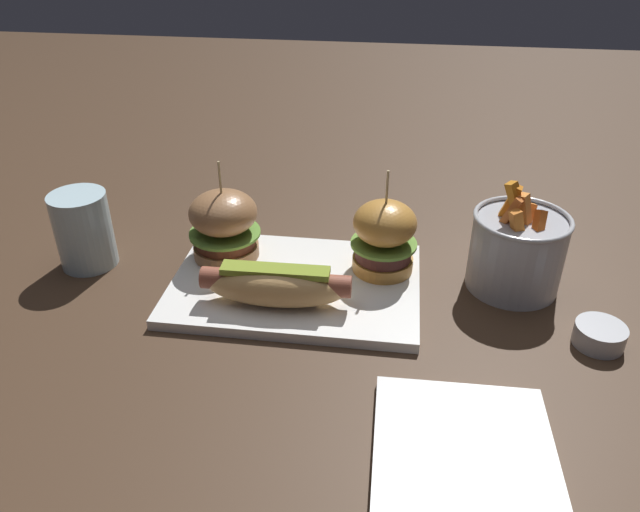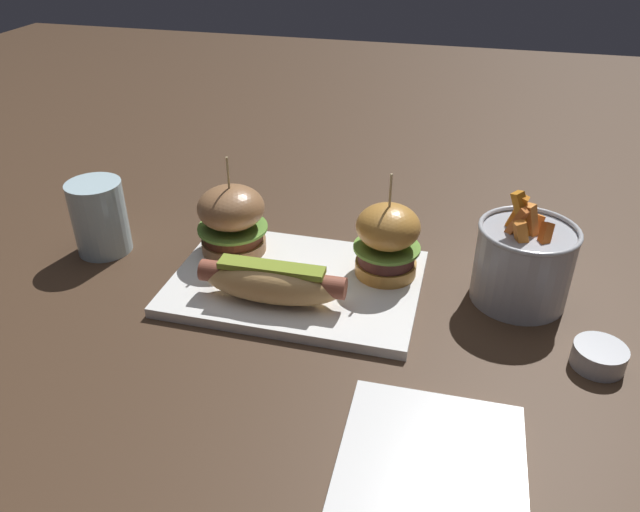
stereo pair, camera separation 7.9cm
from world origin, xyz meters
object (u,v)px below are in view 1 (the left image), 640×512
Objects in this scene: slider_left at (224,224)px; fries_bucket at (517,251)px; sauce_ramekin at (600,335)px; side_plate at (464,450)px; hot_dog at (276,284)px; platter_main at (296,284)px; slider_right at (384,236)px; water_glass at (84,230)px.

slider_left is 0.39m from fries_bucket.
fries_bucket is 0.15m from sauce_ramekin.
side_plate is (-0.17, -0.19, -0.01)m from sauce_ramekin.
side_plate is (0.22, -0.20, -0.04)m from hot_dog.
sauce_ramekin is (0.37, -0.07, 0.01)m from platter_main.
side_plate is at bearing -72.76° from slider_right.
side_plate is at bearing -105.13° from fries_bucket.
slider_left is 0.22m from slider_right.
fries_bucket is (0.39, -0.00, -0.01)m from slider_left.
fries_bucket is at bearing -0.43° from slider_left.
fries_bucket is (0.29, 0.05, 0.05)m from platter_main.
slider_right reaches higher than sauce_ramekin.
platter_main is 0.38m from sauce_ramekin.
slider_left is at bearing 7.54° from water_glass.
sauce_ramekin is at bearing -22.86° from slider_right.
side_plate is at bearing -131.72° from sauce_ramekin.
platter_main is 1.92× the size of side_plate.
platter_main is 2.25× the size of slider_right.
hot_dog is (-0.02, -0.05, 0.03)m from platter_main.
platter_main is at bearing -24.91° from slider_left.
side_plate is (-0.08, -0.30, -0.05)m from fries_bucket.
water_glass reaches higher than hot_dog.
fries_bucket is (0.30, 0.10, 0.01)m from hot_dog.
slider_right is at bearing 107.24° from side_plate.
hot_dog is 3.18× the size of sauce_ramekin.
slider_right is 0.42m from water_glass.
hot_dog reaches higher than platter_main.
side_plate is (0.31, -0.30, -0.06)m from slider_left.
slider_right is 0.85× the size of side_plate.
slider_right is at bearing 21.17° from platter_main.
slider_left is 1.32× the size of water_glass.
slider_left is at bearing 135.85° from side_plate.
slider_left reaches higher than hot_dog.
hot_dog is 0.14m from slider_left.
slider_left is 0.98× the size of slider_right.
platter_main is at bearing 128.96° from side_plate.
slider_right is 0.32m from side_plate.
water_glass is (-0.19, -0.03, -0.01)m from slider_left.
slider_left is 2.41× the size of sauce_ramekin.
sauce_ramekin is at bearing -13.56° from slider_left.
sauce_ramekin is 0.68m from water_glass.
hot_dog is 0.39m from sauce_ramekin.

